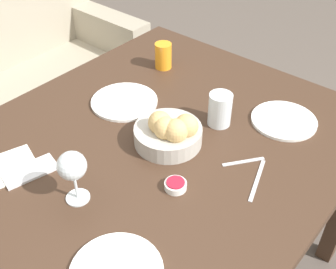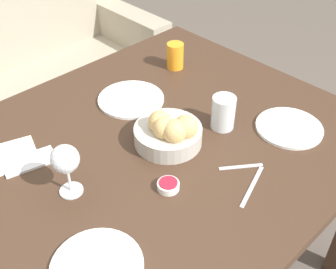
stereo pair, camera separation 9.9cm
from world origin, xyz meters
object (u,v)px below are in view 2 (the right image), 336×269
(jam_bowl_berry, at_px, (168,185))
(cell_phone, at_px, (30,162))
(wine_glass, at_px, (66,162))
(knife_silver, at_px, (252,186))
(couch, at_px, (24,95))
(plate_far_center, at_px, (131,99))
(juice_glass, at_px, (175,56))
(spoon_coffee, at_px, (241,167))
(water_tumbler, at_px, (223,113))
(plate_near_right, at_px, (289,128))
(plate_near_left, at_px, (97,267))
(bread_basket, at_px, (169,132))
(napkin, at_px, (12,156))

(jam_bowl_berry, relative_size, cell_phone, 0.37)
(wine_glass, xyz_separation_m, jam_bowl_berry, (0.19, -0.17, -0.10))
(knife_silver, bearing_deg, couch, 87.78)
(plate_far_center, distance_m, cell_phone, 0.42)
(plate_far_center, xyz_separation_m, juice_glass, (0.27, 0.06, 0.05))
(spoon_coffee, xyz_separation_m, cell_phone, (-0.43, 0.44, 0.00))
(couch, height_order, water_tumbler, water_tumbler)
(plate_far_center, xyz_separation_m, cell_phone, (-0.42, -0.04, -0.00))
(plate_near_right, distance_m, spoon_coffee, 0.25)
(jam_bowl_berry, bearing_deg, water_tumbler, 13.60)
(wine_glass, height_order, spoon_coffee, wine_glass)
(wine_glass, height_order, jam_bowl_berry, wine_glass)
(wine_glass, height_order, knife_silver, wine_glass)
(spoon_coffee, bearing_deg, jam_bowl_berry, 157.64)
(plate_far_center, height_order, cell_phone, plate_far_center)
(juice_glass, bearing_deg, plate_near_left, -146.00)
(couch, relative_size, knife_silver, 9.12)
(water_tumbler, bearing_deg, bread_basket, 163.10)
(plate_near_left, relative_size, jam_bowl_berry, 3.47)
(couch, relative_size, bread_basket, 7.30)
(water_tumbler, distance_m, wine_glass, 0.52)
(couch, bearing_deg, plate_near_left, -109.66)
(juice_glass, xyz_separation_m, water_tumbler, (-0.16, -0.37, 0.00))
(plate_far_center, distance_m, wine_glass, 0.47)
(knife_silver, bearing_deg, plate_near_left, 168.90)
(water_tumbler, relative_size, knife_silver, 0.66)
(wine_glass, bearing_deg, plate_far_center, 29.48)
(bread_basket, height_order, wine_glass, wine_glass)
(jam_bowl_berry, height_order, spoon_coffee, jam_bowl_berry)
(juice_glass, xyz_separation_m, wine_glass, (-0.67, -0.28, 0.06))
(juice_glass, distance_m, jam_bowl_berry, 0.65)
(plate_far_center, xyz_separation_m, wine_glass, (-0.40, -0.22, 0.11))
(wine_glass, xyz_separation_m, napkin, (-0.05, 0.25, -0.11))
(knife_silver, height_order, napkin, napkin)
(couch, relative_size, plate_near_left, 7.13)
(plate_far_center, height_order, napkin, plate_far_center)
(jam_bowl_berry, relative_size, knife_silver, 0.37)
(bread_basket, relative_size, plate_near_left, 0.98)
(wine_glass, bearing_deg, couch, 70.74)
(plate_near_right, relative_size, juice_glass, 2.12)
(wine_glass, bearing_deg, spoon_coffee, -32.36)
(bread_basket, xyz_separation_m, plate_far_center, (0.07, 0.26, -0.04))
(jam_bowl_berry, relative_size, napkin, 0.34)
(couch, distance_m, water_tumbler, 1.40)
(plate_far_center, relative_size, jam_bowl_berry, 3.76)
(juice_glass, relative_size, knife_silver, 0.60)
(juice_glass, xyz_separation_m, spoon_coffee, (-0.27, -0.53, -0.05))
(spoon_coffee, distance_m, napkin, 0.67)
(plate_near_right, height_order, juice_glass, juice_glass)
(plate_near_left, xyz_separation_m, spoon_coffee, (0.50, -0.02, -0.00))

